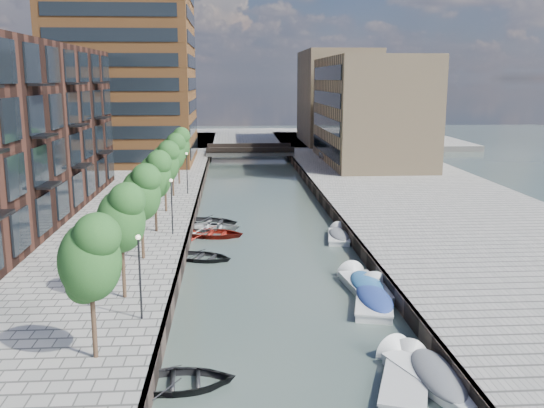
{
  "coord_description": "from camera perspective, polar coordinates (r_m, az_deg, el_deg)",
  "views": [
    {
      "loc": [
        -2.85,
        -19.48,
        12.2
      ],
      "look_at": [
        0.0,
        22.35,
        3.5
      ],
      "focal_mm": 40.0,
      "sensor_mm": 36.0,
      "label": 1
    }
  ],
  "objects": [
    {
      "name": "motorboat_1",
      "position": [
        26.75,
        14.56,
        -15.27
      ],
      "size": [
        3.79,
        5.91,
        1.87
      ],
      "color": "silver",
      "rests_on": "ground"
    },
    {
      "name": "tree_1",
      "position": [
        31.76,
        -14.05,
        -1.17
      ],
      "size": [
        2.5,
        2.5,
        5.95
      ],
      "color": "#382619",
      "rests_on": "quay_left"
    },
    {
      "name": "quay_wall_left",
      "position": [
        60.71,
        -6.89,
        0.53
      ],
      "size": [
        0.25,
        140.0,
        1.0
      ],
      "primitive_type": "cube",
      "color": "#332823",
      "rests_on": "ground"
    },
    {
      "name": "motorboat_2",
      "position": [
        26.62,
        12.51,
        -15.61
      ],
      "size": [
        3.34,
        5.4,
        1.7
      ],
      "color": "#B6B5B4",
      "rests_on": "ground"
    },
    {
      "name": "lamp_1",
      "position": [
        44.55,
        -9.42,
        0.32
      ],
      "size": [
        0.24,
        0.24,
        4.12
      ],
      "color": "black",
      "rests_on": "quay_left"
    },
    {
      "name": "tan_block_far",
      "position": [
        109.17,
        6.14,
        9.98
      ],
      "size": [
        12.0,
        20.0,
        16.0
      ],
      "primitive_type": "cube",
      "color": "tan",
      "rests_on": "quay_right"
    },
    {
      "name": "tower",
      "position": [
        85.74,
        -13.81,
        13.94
      ],
      "size": [
        18.0,
        18.0,
        30.0
      ],
      "primitive_type": "cube",
      "color": "brown",
      "rests_on": "quay_left"
    },
    {
      "name": "sloop_2",
      "position": [
        47.95,
        -5.53,
        -3.07
      ],
      "size": [
        5.46,
        4.44,
        0.99
      ],
      "primitive_type": "imported",
      "rotation": [
        0.0,
        0.0,
        1.34
      ],
      "color": "maroon",
      "rests_on": "ground"
    },
    {
      "name": "car",
      "position": [
        86.41,
        5.1,
        4.67
      ],
      "size": [
        1.74,
        3.92,
        1.31
      ],
      "primitive_type": "imported",
      "rotation": [
        0.0,
        0.0,
        0.05
      ],
      "color": "#A9ABAE",
      "rests_on": "quay_right"
    },
    {
      "name": "motorboat_0",
      "position": [
        36.58,
        8.61,
        -7.53
      ],
      "size": [
        2.53,
        5.66,
        1.82
      ],
      "color": "silver",
      "rests_on": "ground"
    },
    {
      "name": "lamp_2",
      "position": [
        60.27,
        -8.01,
        3.32
      ],
      "size": [
        0.24,
        0.24,
        4.12
      ],
      "color": "black",
      "rests_on": "quay_left"
    },
    {
      "name": "lamp_0",
      "position": [
        29.15,
        -12.36,
        -5.9
      ],
      "size": [
        0.24,
        0.24,
        4.12
      ],
      "color": "black",
      "rests_on": "quay_left"
    },
    {
      "name": "tree_6",
      "position": [
        66.09,
        -8.82,
        5.6
      ],
      "size": [
        2.5,
        2.5,
        5.95
      ],
      "color": "#382619",
      "rests_on": "quay_left"
    },
    {
      "name": "tree_5",
      "position": [
        59.16,
        -9.39,
        4.88
      ],
      "size": [
        2.5,
        2.5,
        5.95
      ],
      "color": "#382619",
      "rests_on": "quay_left"
    },
    {
      "name": "quay_wall_right",
      "position": [
        61.28,
        4.57,
        0.68
      ],
      "size": [
        0.25,
        140.0,
        1.0
      ],
      "primitive_type": "cube",
      "color": "#332823",
      "rests_on": "ground"
    },
    {
      "name": "motorboat_4",
      "position": [
        47.55,
        6.32,
        -2.98
      ],
      "size": [
        2.31,
        4.83,
        1.55
      ],
      "color": "silver",
      "rests_on": "ground"
    },
    {
      "name": "tree_3",
      "position": [
        45.37,
        -11.02,
        2.77
      ],
      "size": [
        2.5,
        2.5,
        5.95
      ],
      "color": "#382619",
      "rests_on": "quay_left"
    },
    {
      "name": "tree_0",
      "position": [
        25.12,
        -16.79,
        -4.72
      ],
      "size": [
        2.5,
        2.5,
        5.95
      ],
      "color": "#382619",
      "rests_on": "quay_left"
    },
    {
      "name": "far_closure",
      "position": [
        120.09,
        -2.54,
        6.12
      ],
      "size": [
        80.0,
        40.0,
        1.0
      ],
      "primitive_type": "cube",
      "color": "gray",
      "rests_on": "ground"
    },
    {
      "name": "sloop_3",
      "position": [
        49.88,
        -5.8,
        -2.49
      ],
      "size": [
        4.88,
        3.54,
        0.99
      ],
      "primitive_type": "imported",
      "rotation": [
        0.0,
        0.0,
        1.55
      ],
      "color": "#B8B8B6",
      "rests_on": "ground"
    },
    {
      "name": "tree_2",
      "position": [
        38.53,
        -12.27,
        1.15
      ],
      "size": [
        2.5,
        2.5,
        5.95
      ],
      "color": "#382619",
      "rests_on": "quay_left"
    },
    {
      "name": "sloop_0",
      "position": [
        25.79,
        -8.67,
        -16.66
      ],
      "size": [
        4.76,
        3.54,
        0.95
      ],
      "primitive_type": "imported",
      "rotation": [
        0.0,
        0.0,
        1.63
      ],
      "color": "black",
      "rests_on": "ground"
    },
    {
      "name": "sloop_1",
      "position": [
        42.04,
        -6.62,
        -5.23
      ],
      "size": [
        5.12,
        4.42,
        0.89
      ],
      "primitive_type": "imported",
      "rotation": [
        0.0,
        0.0,
        1.2
      ],
      "color": "black",
      "rests_on": "ground"
    },
    {
      "name": "bridge",
      "position": [
        92.16,
        -2.11,
        4.98
      ],
      "size": [
        13.0,
        6.0,
        1.3
      ],
      "color": "gray",
      "rests_on": "ground"
    },
    {
      "name": "tan_block_near",
      "position": [
        83.74,
        9.22,
        8.7
      ],
      "size": [
        12.0,
        25.0,
        14.0
      ],
      "primitive_type": "cube",
      "color": "tan",
      "rests_on": "quay_right"
    },
    {
      "name": "sloop_4",
      "position": [
        51.92,
        -5.81,
        -1.93
      ],
      "size": [
        5.6,
        4.7,
        0.99
      ],
      "primitive_type": "imported",
      "rotation": [
        0.0,
        0.0,
        1.27
      ],
      "color": "black",
      "rests_on": "ground"
    },
    {
      "name": "motorboat_3",
      "position": [
        34.44,
        9.59,
        -8.79
      ],
      "size": [
        3.16,
        5.88,
        1.86
      ],
      "color": "silver",
      "rests_on": "ground"
    },
    {
      "name": "water",
      "position": [
        60.79,
        -1.13,
        0.14
      ],
      "size": [
        300.0,
        300.0,
        0.0
      ],
      "primitive_type": "plane",
      "color": "#38473F",
      "rests_on": "ground"
    },
    {
      "name": "tree_4",
      "position": [
        52.25,
        -10.1,
        3.96
      ],
      "size": [
        2.5,
        2.5,
        5.95
      ],
      "color": "#382619",
      "rests_on": "quay_left"
    },
    {
      "name": "apartment_block",
      "position": [
        52.54,
        -23.08,
        6.21
      ],
      "size": [
        8.0,
        38.0,
        14.0
      ],
      "primitive_type": "cube",
      "color": "black",
      "rests_on": "quay_left"
    },
    {
      "name": "quay_right",
      "position": [
        63.49,
        13.45,
        0.78
      ],
      "size": [
        20.0,
        140.0,
        1.0
      ],
      "primitive_type": "cube",
      "color": "gray",
      "rests_on": "ground"
    }
  ]
}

